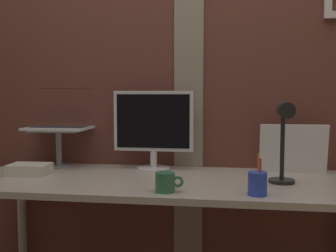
{
  "coord_description": "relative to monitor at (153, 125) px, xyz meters",
  "views": [
    {
      "loc": [
        0.25,
        -1.87,
        1.16
      ],
      "look_at": [
        -0.06,
        0.16,
        0.99
      ],
      "focal_mm": 43.73,
      "sensor_mm": 36.0,
      "label": 1
    }
  ],
  "objects": [
    {
      "name": "desk",
      "position": [
        0.1,
        -0.23,
        -0.31
      ],
      "size": [
        1.94,
        0.71,
        0.74
      ],
      "color": "beige",
      "rests_on": "ground_plane"
    },
    {
      "name": "whiteboard_panel",
      "position": [
        0.74,
        0.02,
        -0.12
      ],
      "size": [
        0.34,
        0.05,
        0.26
      ],
      "primitive_type": "cube",
      "rotation": [
        0.14,
        0.0,
        0.0
      ],
      "color": "white",
      "rests_on": "desk"
    },
    {
      "name": "laptop",
      "position": [
        -0.54,
        0.08,
        0.04
      ],
      "size": [
        0.35,
        0.3,
        0.25
      ],
      "color": "white",
      "rests_on": "laptop_stand"
    },
    {
      "name": "laptop_stand",
      "position": [
        -0.54,
        0.0,
        -0.1
      ],
      "size": [
        0.28,
        0.22,
        0.21
      ],
      "color": "gray",
      "rests_on": "desk"
    },
    {
      "name": "paper_clutter_stack",
      "position": [
        -0.6,
        -0.23,
        -0.22
      ],
      "size": [
        0.21,
        0.15,
        0.06
      ],
      "primitive_type": "cube",
      "rotation": [
        0.0,
        0.0,
        0.05
      ],
      "color": "silver",
      "rests_on": "desk"
    },
    {
      "name": "pen_cup",
      "position": [
        0.52,
        -0.49,
        -0.19
      ],
      "size": [
        0.08,
        0.08,
        0.17
      ],
      "color": "blue",
      "rests_on": "desk"
    },
    {
      "name": "coffee_mug",
      "position": [
        0.14,
        -0.49,
        -0.2
      ],
      "size": [
        0.12,
        0.08,
        0.08
      ],
      "color": "#33724C",
      "rests_on": "desk"
    },
    {
      "name": "desk_lamp",
      "position": [
        0.65,
        -0.29,
        -0.01
      ],
      "size": [
        0.12,
        0.2,
        0.38
      ],
      "color": "black",
      "rests_on": "desk"
    },
    {
      "name": "brick_wall_back",
      "position": [
        0.16,
        0.18,
        0.32
      ],
      "size": [
        3.35,
        0.16,
        2.62
      ],
      "color": "brown",
      "rests_on": "ground_plane"
    },
    {
      "name": "monitor",
      "position": [
        0.0,
        0.0,
        0.0
      ],
      "size": [
        0.43,
        0.18,
        0.43
      ],
      "color": "white",
      "rests_on": "desk"
    }
  ]
}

